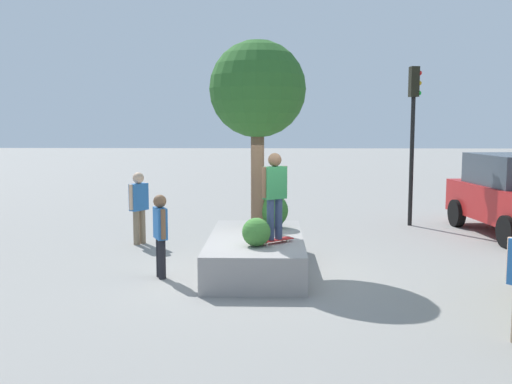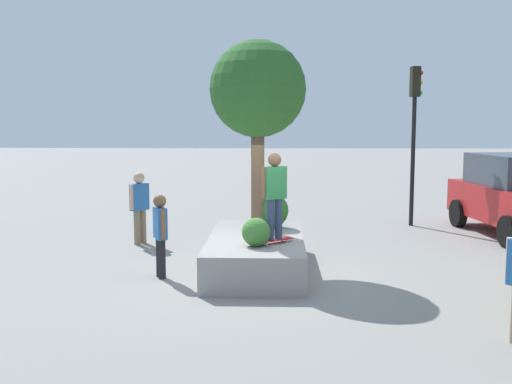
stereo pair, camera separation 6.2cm
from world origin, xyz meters
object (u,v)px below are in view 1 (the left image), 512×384
object	(u,v)px
planter_ledge	(256,253)
pedestrian_crossing	(139,203)
traffic_light_median	(413,118)
skateboard	(274,240)
skateboarder	(275,190)
plaza_tree	(258,91)
bystander_watching	(160,230)

from	to	relation	value
planter_ledge	pedestrian_crossing	bearing A→B (deg)	-130.05
planter_ledge	traffic_light_median	bearing A→B (deg)	140.87
planter_ledge	skateboard	distance (m)	0.87
skateboard	skateboarder	world-z (taller)	skateboarder
planter_ledge	plaza_tree	distance (m)	3.36
skateboard	traffic_light_median	bearing A→B (deg)	146.58
planter_ledge	skateboard	xyz separation A→B (m)	(0.68, 0.37, 0.40)
skateboard	skateboarder	xyz separation A→B (m)	(-0.00, 0.00, 0.97)
skateboard	bystander_watching	bearing A→B (deg)	-89.72
traffic_light_median	bystander_watching	xyz separation A→B (m)	(6.04, -6.15, -2.17)
skateboarder	traffic_light_median	distance (m)	7.35
pedestrian_crossing	bystander_watching	bearing A→B (deg)	19.67
skateboarder	plaza_tree	bearing A→B (deg)	-165.57
bystander_watching	plaza_tree	bearing A→B (deg)	127.71
skateboard	pedestrian_crossing	world-z (taller)	pedestrian_crossing
planter_ledge	skateboarder	xyz separation A→B (m)	(0.68, 0.37, 1.36)
skateboard	plaza_tree	bearing A→B (deg)	-165.57
plaza_tree	traffic_light_median	size ratio (longest dim) A/B	0.88
skateboarder	bystander_watching	distance (m)	2.31
skateboarder	pedestrian_crossing	bearing A→B (deg)	-133.63
planter_ledge	pedestrian_crossing	distance (m)	3.89
traffic_light_median	pedestrian_crossing	size ratio (longest dim) A/B	2.57
skateboarder	skateboard	bearing A→B (deg)	-75.96
traffic_light_median	bystander_watching	bearing A→B (deg)	-45.53
planter_ledge	skateboarder	bearing A→B (deg)	28.45
skateboarder	planter_ledge	bearing A→B (deg)	-151.55
pedestrian_crossing	plaza_tree	bearing A→B (deg)	59.19
plaza_tree	skateboarder	size ratio (longest dim) A/B	2.43
skateboard	traffic_light_median	world-z (taller)	traffic_light_median
plaza_tree	bystander_watching	xyz separation A→B (m)	(1.40, -1.82, -2.69)
skateboarder	pedestrian_crossing	distance (m)	4.62
traffic_light_median	pedestrian_crossing	distance (m)	8.10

